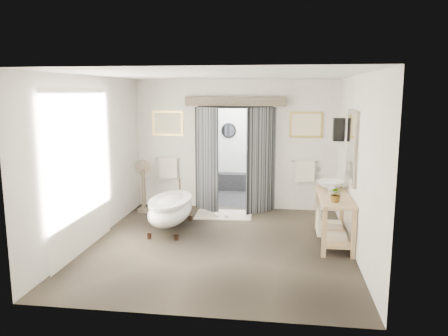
# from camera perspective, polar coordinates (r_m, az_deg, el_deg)

# --- Properties ---
(ground_plane) EXTENTS (5.00, 5.00, 0.00)m
(ground_plane) POSITION_cam_1_polar(r_m,az_deg,el_deg) (7.73, -0.61, -9.94)
(ground_plane) COLOR #494032
(room_shell) EXTENTS (4.52, 5.02, 2.91)m
(room_shell) POSITION_cam_1_polar(r_m,az_deg,el_deg) (7.20, -1.05, 3.81)
(room_shell) COLOR silver
(room_shell) RESTS_ON ground_plane
(shower_room) EXTENTS (2.22, 2.01, 2.51)m
(shower_room) POSITION_cam_1_polar(r_m,az_deg,el_deg) (11.36, 2.31, 1.20)
(shower_room) COLOR #2B2B2D
(shower_room) RESTS_ON ground_plane
(back_wall_dressing) EXTENTS (3.82, 0.69, 2.52)m
(back_wall_dressing) POSITION_cam_1_polar(r_m,az_deg,el_deg) (9.62, 1.38, 3.58)
(back_wall_dressing) COLOR black
(back_wall_dressing) RESTS_ON ground_plane
(clawfoot_tub) EXTENTS (0.76, 1.70, 0.83)m
(clawfoot_tub) POSITION_cam_1_polar(r_m,az_deg,el_deg) (8.48, -6.98, -5.33)
(clawfoot_tub) COLOR #3B261B
(clawfoot_tub) RESTS_ON ground_plane
(vanity) EXTENTS (0.57, 1.60, 0.85)m
(vanity) POSITION_cam_1_polar(r_m,az_deg,el_deg) (7.90, 14.02, -5.95)
(vanity) COLOR tan
(vanity) RESTS_ON ground_plane
(pedestal_mirror) EXTENTS (0.35, 0.23, 1.18)m
(pedestal_mirror) POSITION_cam_1_polar(r_m,az_deg,el_deg) (9.77, -10.47, -2.77)
(pedestal_mirror) COLOR #736651
(pedestal_mirror) RESTS_ON ground_plane
(rug) EXTENTS (1.23, 0.85, 0.01)m
(rug) POSITION_cam_1_polar(r_m,az_deg,el_deg) (9.48, -0.04, -6.11)
(rug) COLOR beige
(rug) RESTS_ON ground_plane
(slippers) EXTENTS (0.36, 0.25, 0.05)m
(slippers) POSITION_cam_1_polar(r_m,az_deg,el_deg) (9.37, -0.36, -6.10)
(slippers) COLOR silver
(slippers) RESTS_ON rug
(basin) EXTENTS (0.61, 0.61, 0.17)m
(basin) POSITION_cam_1_polar(r_m,az_deg,el_deg) (8.22, 13.68, -2.23)
(basin) COLOR white
(basin) RESTS_ON vanity
(plant) EXTENTS (0.29, 0.26, 0.28)m
(plant) POSITION_cam_1_polar(r_m,az_deg,el_deg) (7.32, 14.45, -3.28)
(plant) COLOR gray
(plant) RESTS_ON vanity
(soap_bottle_a) EXTENTS (0.10, 0.10, 0.19)m
(soap_bottle_a) POSITION_cam_1_polar(r_m,az_deg,el_deg) (7.88, 13.90, -2.70)
(soap_bottle_a) COLOR gray
(soap_bottle_a) RESTS_ON vanity
(soap_bottle_b) EXTENTS (0.18, 0.18, 0.18)m
(soap_bottle_b) POSITION_cam_1_polar(r_m,az_deg,el_deg) (8.49, 13.13, -1.78)
(soap_bottle_b) COLOR gray
(soap_bottle_b) RESTS_ON vanity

